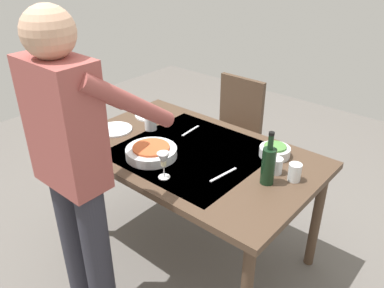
{
  "coord_description": "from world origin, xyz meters",
  "views": [
    {
      "loc": [
        -1.32,
        1.56,
        1.92
      ],
      "look_at": [
        0.0,
        0.0,
        0.81
      ],
      "focal_mm": 36.53,
      "sensor_mm": 36.0,
      "label": 1
    }
  ],
  "objects_px": {
    "person_server": "(75,165)",
    "water_cup_near_right": "(151,122)",
    "wine_glass_left": "(164,161)",
    "water_cup_far_left": "(276,166)",
    "wine_bottle": "(268,165)",
    "serving_bowl_pasta": "(151,152)",
    "chair_near": "(233,127)",
    "water_cup_near_left": "(295,172)",
    "dining_table": "(192,162)",
    "side_bowl_salad": "(275,151)",
    "dinner_plate_near": "(151,115)",
    "dinner_plate_far": "(115,129)"
  },
  "relations": [
    {
      "from": "chair_near",
      "to": "wine_glass_left",
      "type": "relative_size",
      "value": 6.03
    },
    {
      "from": "person_server",
      "to": "wine_glass_left",
      "type": "bearing_deg",
      "value": -113.15
    },
    {
      "from": "wine_bottle",
      "to": "water_cup_far_left",
      "type": "bearing_deg",
      "value": -83.08
    },
    {
      "from": "water_cup_near_right",
      "to": "water_cup_far_left",
      "type": "relative_size",
      "value": 1.16
    },
    {
      "from": "chair_near",
      "to": "water_cup_near_left",
      "type": "relative_size",
      "value": 9.37
    },
    {
      "from": "water_cup_near_right",
      "to": "dinner_plate_near",
      "type": "distance_m",
      "value": 0.22
    },
    {
      "from": "water_cup_near_left",
      "to": "dinner_plate_near",
      "type": "relative_size",
      "value": 0.42
    },
    {
      "from": "dining_table",
      "to": "dinner_plate_far",
      "type": "distance_m",
      "value": 0.59
    },
    {
      "from": "side_bowl_salad",
      "to": "water_cup_near_left",
      "type": "bearing_deg",
      "value": 142.58
    },
    {
      "from": "dining_table",
      "to": "dinner_plate_far",
      "type": "bearing_deg",
      "value": 11.32
    },
    {
      "from": "dining_table",
      "to": "water_cup_near_left",
      "type": "bearing_deg",
      "value": -169.36
    },
    {
      "from": "water_cup_near_left",
      "to": "serving_bowl_pasta",
      "type": "relative_size",
      "value": 0.32
    },
    {
      "from": "person_server",
      "to": "water_cup_near_right",
      "type": "relative_size",
      "value": 16.35
    },
    {
      "from": "wine_glass_left",
      "to": "water_cup_far_left",
      "type": "height_order",
      "value": "wine_glass_left"
    },
    {
      "from": "water_cup_near_right",
      "to": "side_bowl_salad",
      "type": "xyz_separation_m",
      "value": [
        -0.81,
        -0.22,
        -0.02
      ]
    },
    {
      "from": "water_cup_near_left",
      "to": "water_cup_near_right",
      "type": "distance_m",
      "value": 1.02
    },
    {
      "from": "person_server",
      "to": "water_cup_near_right",
      "type": "height_order",
      "value": "person_server"
    },
    {
      "from": "side_bowl_salad",
      "to": "dinner_plate_far",
      "type": "distance_m",
      "value": 1.05
    },
    {
      "from": "chair_near",
      "to": "serving_bowl_pasta",
      "type": "bearing_deg",
      "value": 97.42
    },
    {
      "from": "chair_near",
      "to": "water_cup_near_left",
      "type": "distance_m",
      "value": 1.18
    },
    {
      "from": "chair_near",
      "to": "water_cup_far_left",
      "type": "xyz_separation_m",
      "value": [
        -0.78,
        0.73,
        0.28
      ]
    },
    {
      "from": "water_cup_near_right",
      "to": "side_bowl_salad",
      "type": "relative_size",
      "value": 0.57
    },
    {
      "from": "dining_table",
      "to": "water_cup_near_left",
      "type": "distance_m",
      "value": 0.64
    },
    {
      "from": "water_cup_near_left",
      "to": "serving_bowl_pasta",
      "type": "bearing_deg",
      "value": 22.88
    },
    {
      "from": "dining_table",
      "to": "water_cup_far_left",
      "type": "height_order",
      "value": "water_cup_far_left"
    },
    {
      "from": "chair_near",
      "to": "wine_bottle",
      "type": "bearing_deg",
      "value": 132.99
    },
    {
      "from": "serving_bowl_pasta",
      "to": "dinner_plate_far",
      "type": "xyz_separation_m",
      "value": [
        0.44,
        -0.09,
        -0.03
      ]
    },
    {
      "from": "wine_glass_left",
      "to": "water_cup_far_left",
      "type": "bearing_deg",
      "value": -134.98
    },
    {
      "from": "wine_glass_left",
      "to": "chair_near",
      "type": "bearing_deg",
      "value": -73.31
    },
    {
      "from": "wine_bottle",
      "to": "wine_glass_left",
      "type": "bearing_deg",
      "value": 35.12
    },
    {
      "from": "dinner_plate_near",
      "to": "serving_bowl_pasta",
      "type": "bearing_deg",
      "value": 135.92
    },
    {
      "from": "wine_glass_left",
      "to": "side_bowl_salad",
      "type": "bearing_deg",
      "value": -119.34
    },
    {
      "from": "wine_glass_left",
      "to": "water_cup_near_right",
      "type": "distance_m",
      "value": 0.6
    },
    {
      "from": "person_server",
      "to": "water_cup_near_right",
      "type": "distance_m",
      "value": 0.85
    },
    {
      "from": "side_bowl_salad",
      "to": "dinner_plate_near",
      "type": "distance_m",
      "value": 0.97
    },
    {
      "from": "dinner_plate_far",
      "to": "wine_bottle",
      "type": "bearing_deg",
      "value": -174.12
    },
    {
      "from": "serving_bowl_pasta",
      "to": "dinner_plate_near",
      "type": "xyz_separation_m",
      "value": [
        0.42,
        -0.41,
        -0.03
      ]
    },
    {
      "from": "chair_near",
      "to": "water_cup_near_left",
      "type": "bearing_deg",
      "value": 140.57
    },
    {
      "from": "person_server",
      "to": "serving_bowl_pasta",
      "type": "height_order",
      "value": "person_server"
    },
    {
      "from": "person_server",
      "to": "water_cup_near_right",
      "type": "bearing_deg",
      "value": -68.77
    },
    {
      "from": "wine_bottle",
      "to": "serving_bowl_pasta",
      "type": "relative_size",
      "value": 0.99
    },
    {
      "from": "person_server",
      "to": "wine_bottle",
      "type": "height_order",
      "value": "person_server"
    },
    {
      "from": "dining_table",
      "to": "person_server",
      "type": "height_order",
      "value": "person_server"
    },
    {
      "from": "serving_bowl_pasta",
      "to": "water_cup_far_left",
      "type": "bearing_deg",
      "value": -153.67
    },
    {
      "from": "person_server",
      "to": "dining_table",
      "type": "bearing_deg",
      "value": -98.14
    },
    {
      "from": "water_cup_near_right",
      "to": "side_bowl_salad",
      "type": "height_order",
      "value": "water_cup_near_right"
    },
    {
      "from": "person_server",
      "to": "wine_bottle",
      "type": "bearing_deg",
      "value": -130.58
    },
    {
      "from": "side_bowl_salad",
      "to": "dinner_plate_far",
      "type": "xyz_separation_m",
      "value": [
        0.98,
        0.39,
        -0.03
      ]
    },
    {
      "from": "person_server",
      "to": "wine_bottle",
      "type": "xyz_separation_m",
      "value": [
        -0.62,
        -0.72,
        -0.09
      ]
    },
    {
      "from": "person_server",
      "to": "wine_bottle",
      "type": "distance_m",
      "value": 0.95
    }
  ]
}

